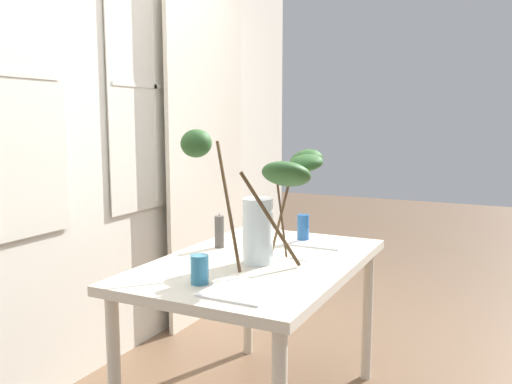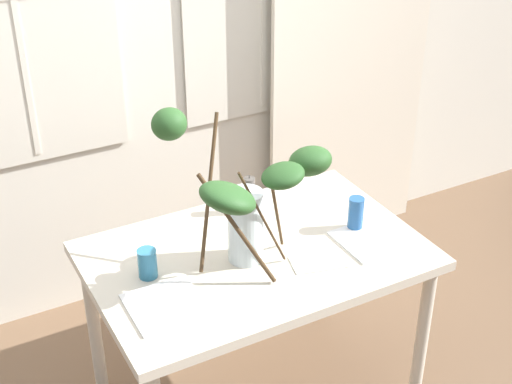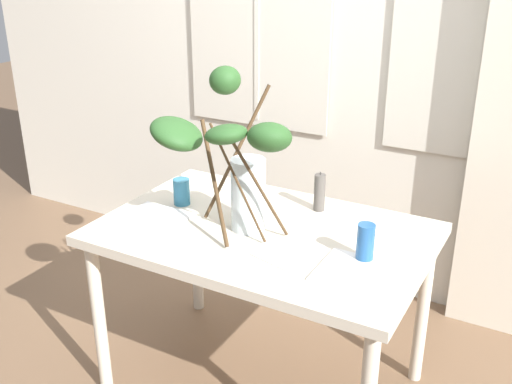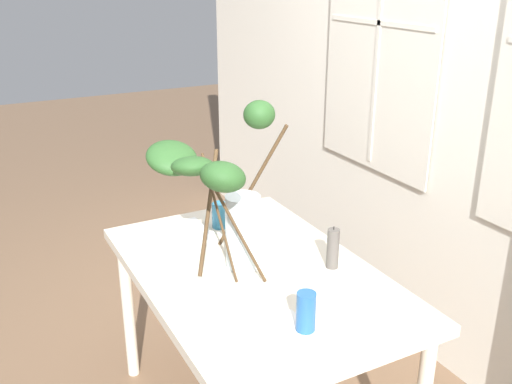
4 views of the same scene
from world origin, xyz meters
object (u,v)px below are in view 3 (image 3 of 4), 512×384
Objects in this scene: pillar_candle at (319,192)px; drinking_glass_blue_right at (365,243)px; drinking_glass_blue_left at (182,192)px; vase_with_branches at (232,156)px; plate_square_left at (152,219)px; dining_table at (263,247)px; plate_square_right at (355,272)px.

drinking_glass_blue_right is at bearing -45.53° from pillar_candle.
drinking_glass_blue_left is at bearing -157.22° from pillar_candle.
vase_with_branches is 3.59× the size of pillar_candle.
vase_with_branches is 4.38× the size of drinking_glass_blue_right.
plate_square_left is at bearing -169.92° from vase_with_branches.
plate_square_left reaches higher than dining_table.
vase_with_branches is at bearing -21.49° from drinking_glass_blue_left.
drinking_glass_blue_left is 0.57m from pillar_candle.
plate_square_left is (-0.43, -0.14, 0.08)m from dining_table.
plate_square_left is (-0.34, -0.06, -0.30)m from vase_with_branches.
pillar_candle is at bearing 22.78° from drinking_glass_blue_left.
plate_square_right is (0.85, -0.00, 0.00)m from plate_square_left.
dining_table is 9.10× the size of drinking_glass_blue_right.
pillar_candle reaches higher than plate_square_right.
drinking_glass_blue_right is 0.82× the size of pillar_candle.
vase_with_branches is at bearing 173.00° from plate_square_right.
pillar_candle is (-0.31, 0.31, 0.01)m from drinking_glass_blue_right.
plate_square_right is at bearing -12.88° from drinking_glass_blue_left.
plate_square_left is (-0.85, -0.10, -0.06)m from drinking_glass_blue_right.
plate_square_left is 1.50× the size of pillar_candle.
drinking_glass_blue_left is 0.66× the size of pillar_candle.
vase_with_branches reaches higher than plate_square_left.
dining_table is 0.44m from drinking_glass_blue_left.
dining_table is at bearing 174.17° from drinking_glass_blue_right.
dining_table is 0.45m from drinking_glass_blue_right.
drinking_glass_blue_right is at bearing 92.04° from plate_square_right.
drinking_glass_blue_left is at bearing 167.12° from plate_square_right.
drinking_glass_blue_right is 0.86m from plate_square_left.
drinking_glass_blue_left reaches higher than plate_square_left.
pillar_candle is at bearing 126.89° from plate_square_right.
drinking_glass_blue_left is 0.45× the size of plate_square_right.
drinking_glass_blue_left is 0.81× the size of drinking_glass_blue_right.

